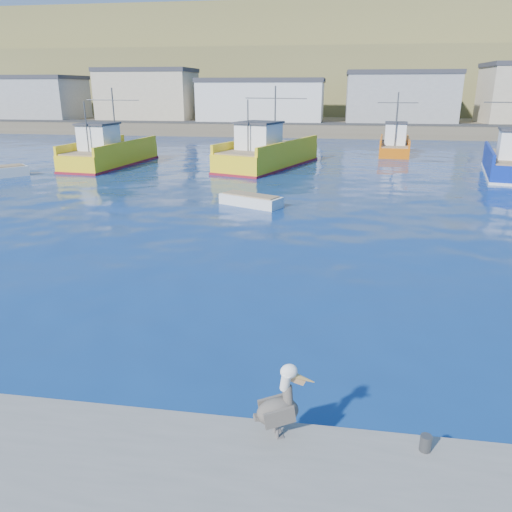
{
  "coord_description": "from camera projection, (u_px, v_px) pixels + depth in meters",
  "views": [
    {
      "loc": [
        1.22,
        -10.83,
        6.44
      ],
      "look_at": [
        -1.14,
        4.2,
        1.28
      ],
      "focal_mm": 35.0,
      "sensor_mm": 36.0,
      "label": 1
    }
  ],
  "objects": [
    {
      "name": "skiff_mid",
      "position": [
        251.0,
        201.0,
        28.49
      ],
      "size": [
        3.84,
        2.71,
        0.79
      ],
      "color": "silver",
      "rests_on": "ground"
    },
    {
      "name": "pelican",
      "position": [
        280.0,
        406.0,
        8.81
      ],
      "size": [
        1.11,
        0.72,
        1.41
      ],
      "color": "#595451",
      "rests_on": "dock"
    },
    {
      "name": "trawler_yellow_b",
      "position": [
        267.0,
        154.0,
        42.13
      ],
      "size": [
        7.98,
        12.84,
        6.62
      ],
      "color": "yellow",
      "rests_on": "ground"
    },
    {
      "name": "trawler_yellow_a",
      "position": [
        109.0,
        153.0,
        42.91
      ],
      "size": [
        5.01,
        11.25,
        6.47
      ],
      "color": "yellow",
      "rests_on": "ground"
    },
    {
      "name": "far_shore",
      "position": [
        334.0,
        75.0,
        111.65
      ],
      "size": [
        200.0,
        81.0,
        24.0
      ],
      "color": "brown",
      "rests_on": "ground"
    },
    {
      "name": "boat_orange",
      "position": [
        394.0,
        145.0,
        49.84
      ],
      "size": [
        3.91,
        7.7,
        5.97
      ],
      "color": "#CA5908",
      "rests_on": "ground"
    },
    {
      "name": "skiff_far",
      "position": [
        504.0,
        158.0,
        45.94
      ],
      "size": [
        3.32,
        3.96,
        0.84
      ],
      "color": "silver",
      "rests_on": "ground"
    },
    {
      "name": "dock_bollards",
      "position": [
        286.0,
        429.0,
        8.9
      ],
      "size": [
        36.2,
        0.2,
        0.3
      ],
      "color": "#4C4C4C",
      "rests_on": "dock"
    },
    {
      "name": "ground",
      "position": [
        275.0,
        361.0,
        12.38
      ],
      "size": [
        260.0,
        260.0,
        0.0
      ],
      "primitive_type": "plane",
      "color": "#07175A",
      "rests_on": "ground"
    }
  ]
}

